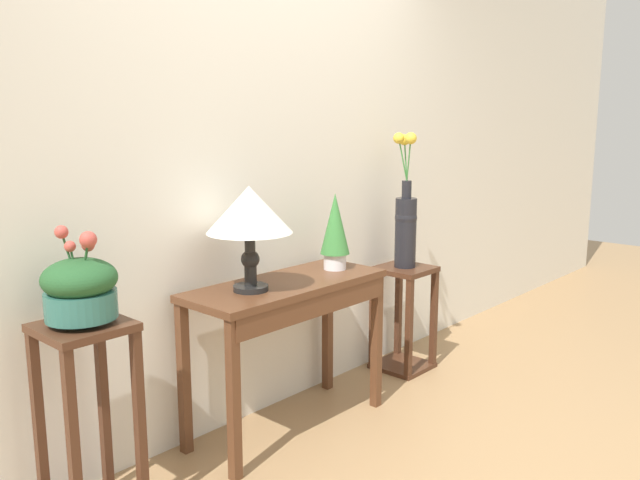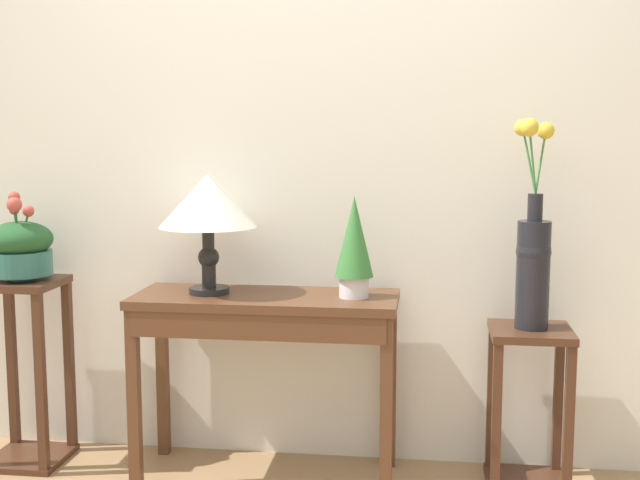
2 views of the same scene
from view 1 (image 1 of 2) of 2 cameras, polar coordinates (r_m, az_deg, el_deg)
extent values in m
cube|color=silver|center=(3.31, -5.46, 8.56)|extent=(9.00, 0.10, 2.80)
cube|color=#56331E|center=(3.12, -2.92, -3.94)|extent=(1.04, 0.41, 0.03)
cube|color=#56331E|center=(3.02, -0.42, -5.78)|extent=(0.97, 0.03, 0.10)
cube|color=#56331E|center=(2.82, -7.55, -13.78)|extent=(0.04, 0.04, 0.71)
cube|color=#56331E|center=(3.48, 4.96, -8.90)|extent=(0.05, 0.04, 0.71)
cube|color=#56331E|center=(3.07, -11.80, -11.81)|extent=(0.04, 0.04, 0.71)
cube|color=#56331E|center=(3.68, 0.66, -7.72)|extent=(0.05, 0.04, 0.71)
cylinder|color=black|center=(2.96, -6.06, -4.19)|extent=(0.16, 0.16, 0.02)
cylinder|color=black|center=(2.95, -6.09, -2.82)|extent=(0.06, 0.06, 0.12)
sphere|color=black|center=(2.93, -6.11, -1.68)|extent=(0.08, 0.08, 0.08)
cylinder|color=black|center=(2.92, -6.14, -0.52)|extent=(0.05, 0.05, 0.12)
cone|color=white|center=(2.89, -6.20, 2.67)|extent=(0.39, 0.39, 0.21)
cylinder|color=silver|center=(3.36, 1.31, -1.87)|extent=(0.12, 0.12, 0.08)
cone|color=#387A38|center=(3.32, 1.32, 1.45)|extent=(0.15, 0.15, 0.31)
cube|color=#472819|center=(2.54, -20.01, -7.18)|extent=(0.31, 0.31, 0.03)
cube|color=#472819|center=(2.52, -20.74, -16.67)|extent=(0.04, 0.03, 0.72)
cube|color=#472819|center=(2.63, -15.46, -15.12)|extent=(0.04, 0.03, 0.72)
cube|color=#472819|center=(2.73, -23.34, -14.60)|extent=(0.04, 0.04, 0.72)
cube|color=#472819|center=(2.84, -18.39, -13.31)|extent=(0.04, 0.04, 0.72)
cylinder|color=#2D665B|center=(2.53, -20.05, -6.64)|extent=(0.11, 0.11, 0.02)
cylinder|color=#2D665B|center=(2.52, -20.14, -5.33)|extent=(0.26, 0.26, 0.10)
ellipsoid|color=#235128|center=(2.49, -20.28, -3.17)|extent=(0.27, 0.27, 0.15)
cylinder|color=#235128|center=(2.46, -19.91, -2.13)|extent=(0.02, 0.06, 0.20)
sphere|color=#B7473D|center=(2.42, -19.59, 0.03)|extent=(0.06, 0.06, 0.06)
cylinder|color=#235128|center=(2.50, -19.91, -2.32)|extent=(0.05, 0.01, 0.16)
sphere|color=#B7473D|center=(2.49, -19.60, -0.42)|extent=(0.05, 0.05, 0.05)
cylinder|color=#235128|center=(2.48, -20.61, -2.38)|extent=(0.03, 0.02, 0.17)
sphere|color=#B7473D|center=(2.47, -21.01, -0.52)|extent=(0.04, 0.04, 0.04)
cylinder|color=#235128|center=(2.49, -20.93, -1.79)|extent=(0.05, 0.05, 0.22)
sphere|color=#B7473D|center=(2.48, -21.66, 0.65)|extent=(0.05, 0.05, 0.05)
cube|color=#472819|center=(3.94, 7.41, -2.55)|extent=(0.31, 0.31, 0.03)
cube|color=#472819|center=(4.12, 7.20, -10.84)|extent=(0.31, 0.31, 0.03)
cube|color=#472819|center=(3.84, 7.78, -7.61)|extent=(0.03, 0.04, 0.58)
cube|color=#472819|center=(4.05, 9.91, -6.70)|extent=(0.04, 0.04, 0.58)
cube|color=#472819|center=(3.99, 4.65, -6.86)|extent=(0.03, 0.04, 0.58)
cube|color=#472819|center=(4.19, 6.86, -6.03)|extent=(0.04, 0.04, 0.58)
cylinder|color=black|center=(3.89, 7.48, 0.62)|extent=(0.13, 0.13, 0.41)
sphere|color=black|center=(3.88, 7.52, 1.95)|extent=(0.13, 0.13, 0.13)
cylinder|color=black|center=(3.86, 7.58, 4.40)|extent=(0.06, 0.06, 0.10)
cylinder|color=#387A38|center=(3.82, 7.76, 6.96)|extent=(0.05, 0.06, 0.25)
sphere|color=gold|center=(3.78, 7.94, 8.80)|extent=(0.07, 0.07, 0.07)
cylinder|color=#387A38|center=(3.87, 7.49, 6.93)|extent=(0.05, 0.06, 0.24)
sphere|color=gold|center=(3.89, 7.39, 8.68)|extent=(0.06, 0.06, 0.06)
cylinder|color=#387A38|center=(3.83, 7.25, 6.99)|extent=(0.06, 0.04, 0.25)
sphere|color=gold|center=(3.81, 6.90, 8.83)|extent=(0.07, 0.07, 0.07)
camera|label=2|loc=(2.92, 61.46, 2.37)|focal=45.98mm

